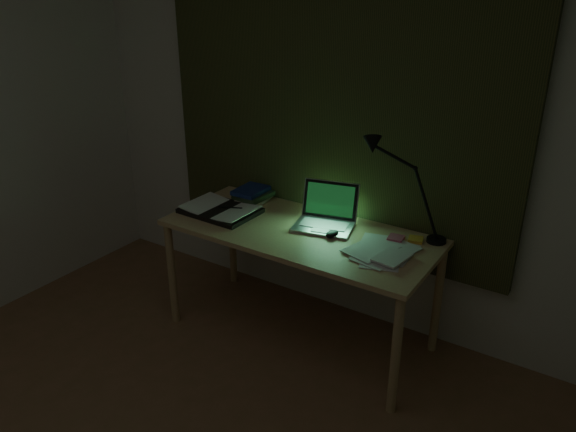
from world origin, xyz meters
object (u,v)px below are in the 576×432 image
at_px(open_textbook, 220,210).
at_px(laptop, 324,209).
at_px(desk, 299,284).
at_px(book_stack, 252,194).
at_px(loose_papers, 385,255).
at_px(desk_lamp, 442,193).

bearing_deg(open_textbook, laptop, 13.89).
height_order(desk, book_stack, book_stack).
xyz_separation_m(desk, loose_papers, (0.52, -0.03, 0.35)).
bearing_deg(open_textbook, desk_lamp, 16.03).
bearing_deg(desk_lamp, desk, -159.09).
height_order(laptop, book_stack, laptop).
relative_size(loose_papers, desk_lamp, 0.59).
bearing_deg(desk_lamp, loose_papers, -118.81).
height_order(laptop, loose_papers, laptop).
distance_m(laptop, open_textbook, 0.64).
relative_size(desk, desk_lamp, 2.74).
distance_m(desk, book_stack, 0.65).
xyz_separation_m(open_textbook, desk_lamp, (1.20, 0.31, 0.26)).
distance_m(desk, loose_papers, 0.63).
distance_m(book_stack, loose_papers, 1.02).
height_order(open_textbook, desk_lamp, desk_lamp).
bearing_deg(loose_papers, open_textbook, -179.10).
bearing_deg(book_stack, laptop, -11.50).
bearing_deg(desk_lamp, book_stack, -177.34).
relative_size(desk, laptop, 4.21).
bearing_deg(desk, book_stack, 156.62).
xyz_separation_m(open_textbook, book_stack, (0.05, 0.25, 0.02)).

